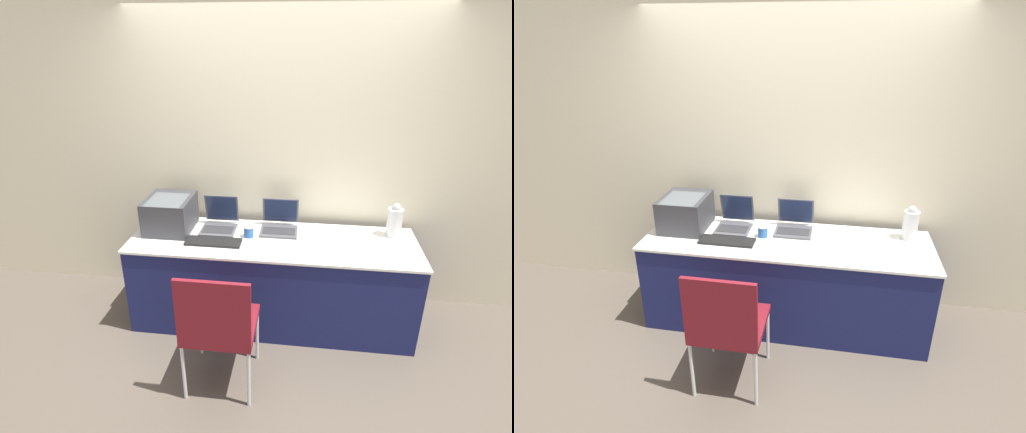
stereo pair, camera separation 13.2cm
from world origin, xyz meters
The scene contains 10 objects.
ground_plane centered at (0.00, 0.00, 0.00)m, with size 14.00×14.00×0.00m, color brown.
wall_back centered at (0.00, 0.81, 1.30)m, with size 8.00×0.05×2.60m.
table centered at (0.00, 0.35, 0.38)m, with size 2.30×0.71×0.77m.
printer centered at (-0.87, 0.43, 0.92)m, with size 0.37×0.43×0.28m.
laptop_left centered at (-0.47, 0.50, 0.82)m, with size 0.29×0.32×0.27m.
laptop_right centered at (0.04, 0.54, 0.82)m, with size 0.31×0.32×0.25m.
external_keyboard centered at (-0.46, 0.23, 0.78)m, with size 0.44×0.15×0.02m.
coffee_cup centered at (-0.20, 0.37, 0.81)m, with size 0.08×0.08×0.09m.
metal_pitcher centered at (0.97, 0.54, 0.89)m, with size 0.12×0.12×0.28m.
chair centered at (-0.28, -0.47, 0.55)m, with size 0.47×0.47×0.95m.
Camera 1 is at (0.24, -2.52, 2.23)m, focal length 28.00 mm.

